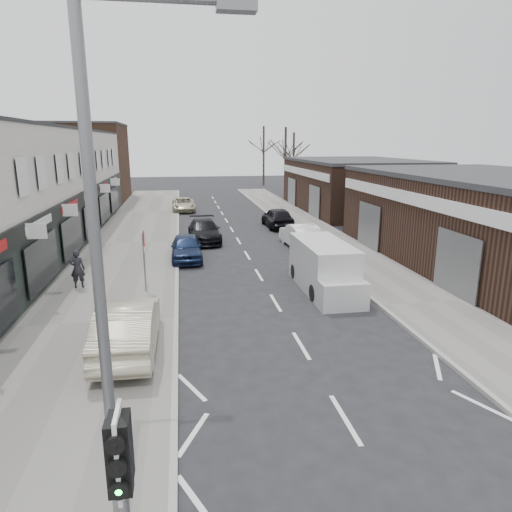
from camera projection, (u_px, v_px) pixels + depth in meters
name	position (u px, v px, depth m)	size (l,w,h in m)	color
ground	(381.00, 480.00, 8.69)	(160.00, 160.00, 0.00)	black
pavement_left	(132.00, 243.00, 28.69)	(5.50, 64.00, 0.12)	slate
pavement_right	(323.00, 237.00, 30.64)	(3.50, 64.00, 0.12)	slate
brick_block_far	(86.00, 164.00, 48.69)	(8.00, 10.00, 8.00)	#4A2F1F
right_unit_near	(498.00, 222.00, 23.50)	(10.00, 18.00, 4.50)	#342017
right_unit_far	(355.00, 186.00, 42.65)	(10.00, 16.00, 4.50)	#342017
tree_far_a	(285.00, 194.00, 56.05)	(3.60, 3.60, 8.00)	#382D26
tree_far_b	(293.00, 189.00, 62.19)	(3.60, 3.60, 7.50)	#382D26
tree_far_c	(264.00, 185.00, 67.46)	(3.60, 3.60, 8.50)	#382D26
traffic_light	(121.00, 471.00, 5.49)	(0.28, 0.60, 3.10)	slate
street_lamp	(111.00, 268.00, 6.10)	(2.23, 0.22, 8.00)	slate
warning_sign	(144.00, 243.00, 18.84)	(0.12, 0.80, 2.70)	slate
white_van	(324.00, 268.00, 19.69)	(1.91, 5.36, 2.09)	silver
sedan_on_pavement	(128.00, 327.00, 13.64)	(1.65, 4.72, 1.56)	#B9B094
pedestrian	(77.00, 269.00, 19.61)	(0.61, 0.40, 1.69)	black
parked_car_left_a	(186.00, 247.00, 24.76)	(1.64, 4.07, 1.39)	#142041
parked_car_left_b	(204.00, 231.00, 29.39)	(1.97, 4.84, 1.40)	black
parked_car_left_c	(184.00, 204.00, 42.33)	(2.06, 4.46, 1.24)	#B8B193
parked_car_right_a	(301.00, 236.00, 27.66)	(1.57, 4.51, 1.49)	white
parked_car_right_b	(277.00, 217.00, 34.23)	(1.79, 4.46, 1.52)	black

